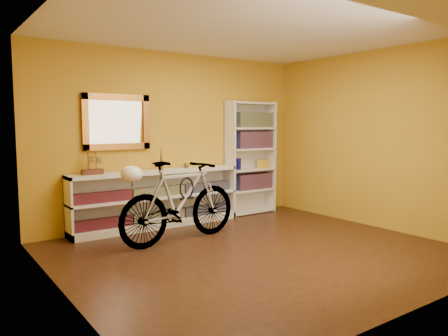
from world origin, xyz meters
TOP-DOWN VIEW (x-y plane):
  - floor at (0.00, 0.00)m, footprint 4.50×4.00m
  - ceiling at (0.00, 0.00)m, footprint 4.50×4.00m
  - back_wall at (0.00, 2.00)m, footprint 4.50×0.01m
  - left_wall at (-2.25, 0.00)m, footprint 0.01×4.00m
  - right_wall at (2.25, 0.00)m, footprint 0.01×4.00m
  - gilt_mirror at (-0.95, 1.97)m, footprint 0.98×0.06m
  - wall_socket at (0.90, 1.99)m, footprint 0.09×0.02m
  - console_unit at (-0.41, 1.81)m, footprint 2.60×0.35m
  - cd_row_lower at (-0.41, 1.79)m, footprint 2.50×0.13m
  - cd_row_upper at (-0.41, 1.79)m, footprint 2.50×0.13m
  - model_ship at (-1.37, 1.81)m, footprint 0.30×0.13m
  - toy_car at (-0.88, 1.81)m, footprint 0.00×0.00m
  - bronze_ornament at (-0.34, 1.81)m, footprint 0.06×0.06m
  - decorative_orb at (0.08, 1.81)m, footprint 0.08×0.08m
  - bookcase at (1.36, 1.84)m, footprint 0.90×0.30m
  - book_row_a at (1.41, 1.84)m, footprint 0.70×0.22m
  - book_row_b at (1.41, 1.84)m, footprint 0.70×0.22m
  - book_row_c at (1.41, 1.84)m, footprint 0.70×0.22m
  - travel_mug at (1.08, 1.82)m, footprint 0.09×0.09m
  - red_tin at (1.16, 1.87)m, footprint 0.17×0.17m
  - yellow_bag at (1.61, 1.80)m, footprint 0.21×0.17m
  - bicycle at (-0.53, 0.93)m, footprint 0.66×1.85m
  - helmet at (-1.22, 0.86)m, footprint 0.26×0.25m
  - u_lock at (-0.42, 0.94)m, footprint 0.21×0.02m

SIDE VIEW (x-z plane):
  - floor at x=0.00m, z-range -0.01..0.00m
  - cd_row_lower at x=-0.41m, z-range 0.10..0.24m
  - wall_socket at x=0.90m, z-range 0.21..0.29m
  - console_unit at x=-0.41m, z-range 0.00..0.85m
  - bicycle at x=-0.53m, z-range 0.00..1.06m
  - cd_row_upper at x=-0.41m, z-range 0.47..0.60m
  - book_row_a at x=1.41m, z-range 0.42..0.68m
  - u_lock at x=-0.42m, z-range 0.58..0.80m
  - yellow_bag at x=1.61m, z-range 0.77..0.91m
  - toy_car at x=-0.88m, z-range 0.85..0.85m
  - travel_mug at x=1.08m, z-range 0.77..0.96m
  - decorative_orb at x=0.08m, z-range 0.85..0.93m
  - helmet at x=-1.22m, z-range 0.84..1.03m
  - bookcase at x=1.36m, z-range 0.00..1.90m
  - model_ship at x=-1.37m, z-range 0.85..1.19m
  - bronze_ornament at x=-0.34m, z-range 0.85..1.21m
  - book_row_b at x=1.41m, z-range 1.11..1.40m
  - back_wall at x=0.00m, z-range 0.00..2.60m
  - left_wall at x=-2.25m, z-range 0.00..2.60m
  - right_wall at x=2.25m, z-range 0.00..2.60m
  - gilt_mirror at x=-0.95m, z-range 1.16..1.94m
  - red_tin at x=1.16m, z-range 1.46..1.66m
  - book_row_c at x=1.41m, z-range 1.46..1.71m
  - ceiling at x=0.00m, z-range 2.60..2.61m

